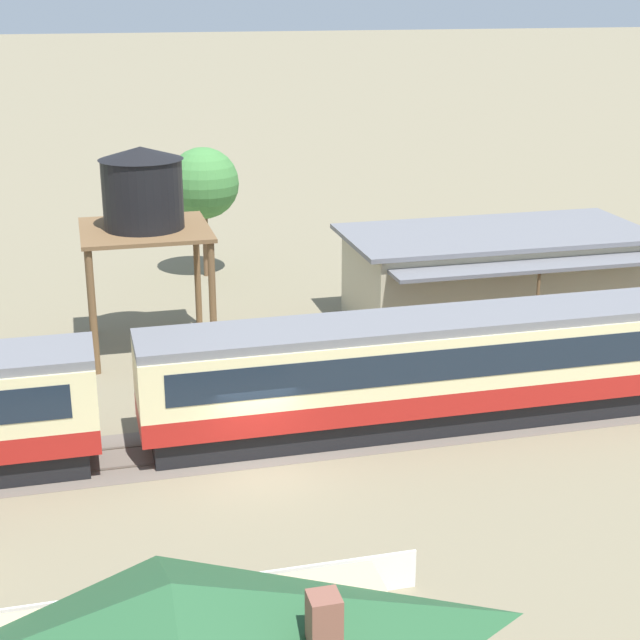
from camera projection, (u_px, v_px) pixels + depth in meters
The scene contains 6 objects.
ground_plane at pixel (260, 467), 30.97m from camera, with size 600.00×600.00×0.00m, color #7A7056.
passenger_train at pixel (432, 365), 33.33m from camera, with size 60.88×2.90×3.93m.
railway_track at pixel (322, 435), 33.14m from camera, with size 110.30×3.60×0.04m.
station_building at pixel (494, 275), 43.95m from camera, with size 13.53×7.75×4.13m.
water_tower at pixel (143, 196), 39.03m from camera, with size 5.14×5.14×8.45m.
yard_tree_0 at pixel (203, 184), 49.81m from camera, with size 3.63×3.63×6.71m.
Camera 1 is at (-5.02, -27.39, 14.46)m, focal length 55.00 mm.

